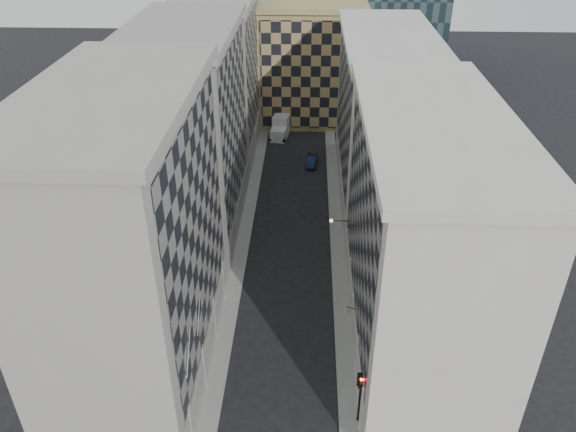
# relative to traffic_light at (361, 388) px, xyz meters

# --- Properties ---
(sidewalk_west) EXTENTS (1.50, 100.00, 0.15)m
(sidewalk_west) POSITION_rel_traffic_light_xyz_m (-11.15, 24.59, -3.50)
(sidewalk_west) COLOR gray
(sidewalk_west) RESTS_ON ground
(sidewalk_east) EXTENTS (1.50, 100.00, 0.15)m
(sidewalk_east) POSITION_rel_traffic_light_xyz_m (-0.65, 24.59, -3.50)
(sidewalk_east) COLOR gray
(sidewalk_east) RESTS_ON ground
(bldg_left_a) EXTENTS (10.80, 22.80, 23.70)m
(bldg_left_a) POSITION_rel_traffic_light_xyz_m (-16.78, 5.59, 8.25)
(bldg_left_a) COLOR #9E998E
(bldg_left_a) RESTS_ON ground
(bldg_left_b) EXTENTS (10.80, 22.80, 22.70)m
(bldg_left_b) POSITION_rel_traffic_light_xyz_m (-16.78, 27.59, 7.75)
(bldg_left_b) COLOR #99958E
(bldg_left_b) RESTS_ON ground
(bldg_left_c) EXTENTS (10.80, 22.80, 21.70)m
(bldg_left_c) POSITION_rel_traffic_light_xyz_m (-16.78, 49.59, 7.25)
(bldg_left_c) COLOR #9E998E
(bldg_left_c) RESTS_ON ground
(bldg_right_a) EXTENTS (10.80, 26.80, 20.70)m
(bldg_right_a) POSITION_rel_traffic_light_xyz_m (4.98, 9.59, 6.74)
(bldg_right_a) COLOR beige
(bldg_right_a) RESTS_ON ground
(bldg_right_b) EXTENTS (10.80, 28.80, 19.70)m
(bldg_right_b) POSITION_rel_traffic_light_xyz_m (4.99, 36.59, 6.27)
(bldg_right_b) COLOR beige
(bldg_right_b) RESTS_ON ground
(tan_block) EXTENTS (16.80, 14.80, 18.80)m
(tan_block) POSITION_rel_traffic_light_xyz_m (-3.90, 62.48, 5.86)
(tan_block) COLOR tan
(tan_block) RESTS_ON ground
(flagpoles_left) EXTENTS (0.10, 6.33, 2.33)m
(flagpoles_left) POSITION_rel_traffic_light_xyz_m (-11.80, 0.59, 4.42)
(flagpoles_left) COLOR gray
(flagpoles_left) RESTS_ON ground
(bracket_lamp) EXTENTS (1.98, 0.36, 0.36)m
(bracket_lamp) POSITION_rel_traffic_light_xyz_m (-1.52, 18.59, 2.62)
(bracket_lamp) COLOR black
(bracket_lamp) RESTS_ON ground
(traffic_light) EXTENTS (0.60, 0.53, 4.78)m
(traffic_light) POSITION_rel_traffic_light_xyz_m (0.00, 0.00, 0.00)
(traffic_light) COLOR black
(traffic_light) RESTS_ON sidewalk_east
(box_truck) EXTENTS (3.10, 6.04, 3.17)m
(box_truck) POSITION_rel_traffic_light_xyz_m (-8.43, 53.96, -2.20)
(box_truck) COLOR silver
(box_truck) RESTS_ON ground
(dark_car) EXTENTS (1.77, 4.06, 1.30)m
(dark_car) POSITION_rel_traffic_light_xyz_m (-3.59, 43.45, -2.93)
(dark_car) COLOR #0F1E38
(dark_car) RESTS_ON ground
(shop_sign) EXTENTS (0.74, 0.65, 0.76)m
(shop_sign) POSITION_rel_traffic_light_xyz_m (-0.48, 8.05, 0.26)
(shop_sign) COLOR black
(shop_sign) RESTS_ON ground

